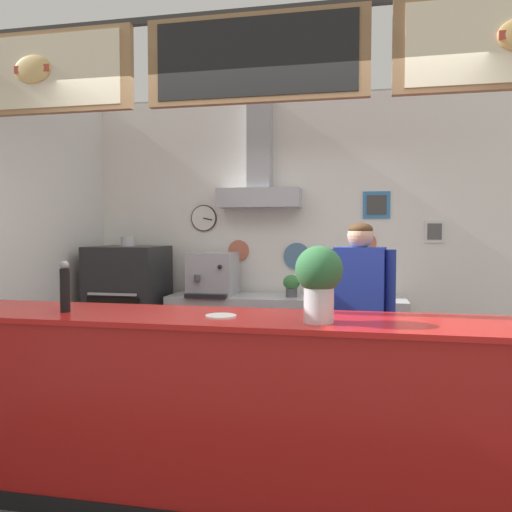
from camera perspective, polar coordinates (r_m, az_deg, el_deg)
The scene contains 12 objects.
ground_plane at distance 3.53m, azimuth 0.71°, elevation -23.45°, with size 5.61×5.61×0.00m, color #514C47.
back_wall_assembly at distance 5.28m, azimuth 4.81°, elevation 3.31°, with size 4.67×2.64×3.01m.
service_counter at distance 2.98m, azimuth -0.71°, elevation -17.24°, with size 3.87×0.64×1.09m.
back_prep_counter at distance 5.19m, azimuth 3.29°, elevation -9.61°, with size 2.38×0.55×0.90m.
pizza_oven at distance 5.49m, azimuth -14.22°, elevation -6.23°, with size 0.73×0.70×1.50m.
shop_worker at distance 3.96m, azimuth 11.63°, elevation -7.07°, with size 0.53×0.27×1.63m.
espresso_machine at distance 5.22m, azimuth -4.93°, elevation -2.04°, with size 0.46×0.51×0.44m.
potted_basil at distance 5.07m, azimuth 9.42°, elevation -3.04°, with size 0.20×0.20×0.26m.
potted_rosemary at distance 5.06m, azimuth 4.04°, elevation -3.24°, with size 0.17×0.17×0.22m.
basil_vase at distance 2.64m, azimuth 7.13°, elevation -2.73°, with size 0.25×0.25×0.40m.
condiment_plate at distance 2.82m, azimuth -4.01°, elevation -6.81°, with size 0.17×0.17×0.01m.
pepper_grinder at distance 3.17m, azimuth -20.81°, elevation -3.28°, with size 0.06×0.06×0.30m.
Camera 1 is at (0.59, -3.11, 1.57)m, focal length 35.34 mm.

